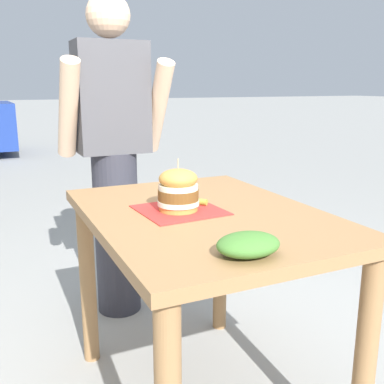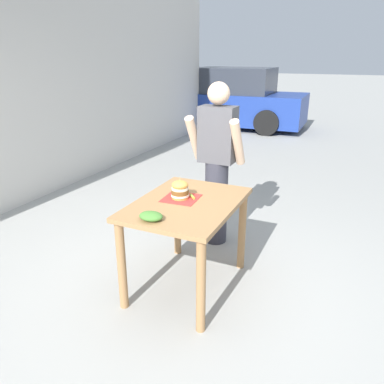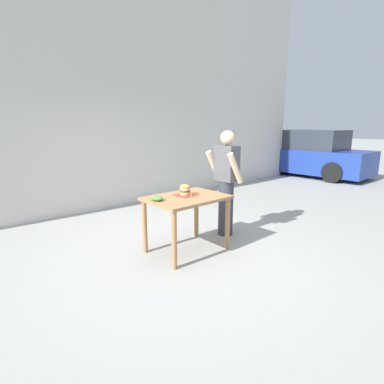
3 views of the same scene
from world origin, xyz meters
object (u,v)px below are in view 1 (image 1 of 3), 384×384
(sandwich, at_px, (178,190))
(diner_across_table, at_px, (114,155))
(pickle_spear, at_px, (196,201))
(patio_table, at_px, (203,248))
(side_salad, at_px, (248,244))

(sandwich, bearing_deg, diner_across_table, 90.14)
(pickle_spear, height_order, diner_across_table, diner_across_table)
(patio_table, xyz_separation_m, side_salad, (-0.08, -0.44, 0.17))
(patio_table, xyz_separation_m, sandwich, (-0.08, 0.04, 0.22))
(sandwich, distance_m, pickle_spear, 0.12)
(sandwich, xyz_separation_m, diner_across_table, (-0.00, 0.86, 0.01))
(sandwich, distance_m, side_salad, 0.48)
(patio_table, distance_m, sandwich, 0.24)
(sandwich, relative_size, pickle_spear, 2.11)
(pickle_spear, xyz_separation_m, side_salad, (-0.09, -0.52, 0.01))
(patio_table, relative_size, pickle_spear, 12.21)
(patio_table, bearing_deg, pickle_spear, 83.65)
(diner_across_table, bearing_deg, side_salad, -89.91)
(sandwich, bearing_deg, pickle_spear, 27.01)
(patio_table, height_order, sandwich, sandwich)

